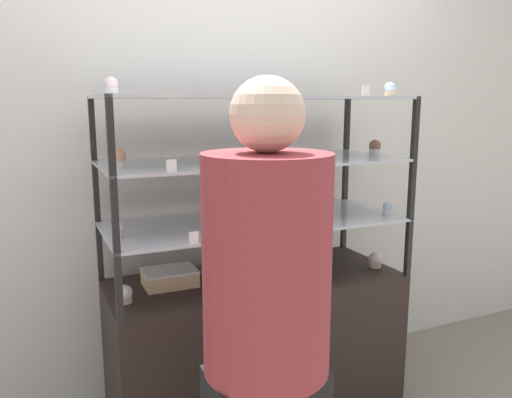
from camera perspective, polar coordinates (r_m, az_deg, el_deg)
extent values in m
cube|color=silver|center=(2.56, -3.86, 6.78)|extent=(8.00, 0.05, 2.60)
cube|color=black|center=(2.45, 0.00, -16.69)|extent=(1.32, 0.54, 0.70)
cube|color=black|center=(2.34, -17.43, -5.68)|extent=(0.02, 0.02, 0.27)
cube|color=black|center=(2.79, 9.99, -2.73)|extent=(0.02, 0.02, 0.27)
cube|color=black|center=(1.85, -15.40, -9.95)|extent=(0.02, 0.02, 0.27)
cube|color=black|center=(2.40, 17.02, -5.29)|extent=(0.02, 0.02, 0.27)
cube|color=#B7BCC6|center=(2.23, 0.00, -2.55)|extent=(1.32, 0.54, 0.01)
cube|color=black|center=(2.28, -17.81, 0.87)|extent=(0.02, 0.02, 0.27)
cube|color=black|center=(2.74, 10.18, 2.79)|extent=(0.02, 0.02, 0.27)
cube|color=black|center=(1.78, -15.83, -1.72)|extent=(0.02, 0.02, 0.27)
cube|color=black|center=(2.34, 17.38, 1.11)|extent=(0.02, 0.02, 0.27)
cube|color=#B7BCC6|center=(2.19, 0.00, 4.39)|extent=(1.32, 0.54, 0.01)
cube|color=black|center=(2.26, -18.20, 7.67)|extent=(0.02, 0.02, 0.27)
cube|color=black|center=(2.72, 10.36, 8.45)|extent=(0.02, 0.02, 0.27)
cube|color=black|center=(1.74, -16.29, 7.03)|extent=(0.02, 0.02, 0.27)
cube|color=black|center=(2.31, 17.75, 7.75)|extent=(0.02, 0.02, 0.27)
cube|color=#B7BCC6|center=(2.17, 0.00, 11.52)|extent=(1.32, 0.54, 0.01)
cylinder|color=brown|center=(2.23, 2.51, -1.34)|extent=(0.17, 0.17, 0.08)
cylinder|color=silver|center=(2.22, 2.52, -0.14)|extent=(0.18, 0.18, 0.01)
cube|color=#DBBC84|center=(2.24, -9.83, -8.94)|extent=(0.22, 0.16, 0.06)
cube|color=white|center=(2.22, -9.86, -8.06)|extent=(0.23, 0.16, 0.01)
cylinder|color=#CCB28C|center=(2.10, -14.79, -11.06)|extent=(0.06, 0.06, 0.02)
sphere|color=white|center=(2.09, -14.82, -10.31)|extent=(0.06, 0.06, 0.06)
cylinder|color=#CCB28C|center=(2.21, 1.49, -9.55)|extent=(0.06, 0.06, 0.02)
sphere|color=silver|center=(2.20, 1.49, -8.83)|extent=(0.06, 0.06, 0.06)
cylinder|color=white|center=(2.38, 7.07, -8.16)|extent=(0.06, 0.06, 0.02)
sphere|color=silver|center=(2.37, 7.08, -7.49)|extent=(0.06, 0.06, 0.06)
cylinder|color=#CCB28C|center=(2.52, 13.42, -7.29)|extent=(0.06, 0.06, 0.02)
sphere|color=silver|center=(2.51, 13.45, -6.66)|extent=(0.06, 0.06, 0.06)
cube|color=white|center=(2.17, 7.22, -9.74)|extent=(0.04, 0.00, 0.04)
cylinder|color=beige|center=(2.01, -15.55, -3.88)|extent=(0.04, 0.04, 0.02)
sphere|color=white|center=(2.01, -15.58, -3.19)|extent=(0.05, 0.05, 0.05)
cylinder|color=#CCB28C|center=(2.09, -4.28, -3.00)|extent=(0.04, 0.04, 0.02)
sphere|color=silver|center=(2.08, -4.29, -2.34)|extent=(0.05, 0.05, 0.05)
cylinder|color=white|center=(2.42, 14.78, -1.43)|extent=(0.04, 0.04, 0.02)
sphere|color=silver|center=(2.41, 14.81, -0.85)|extent=(0.05, 0.05, 0.05)
cube|color=white|center=(1.87, -7.13, -4.37)|extent=(0.04, 0.00, 0.04)
cylinder|color=beige|center=(1.97, -15.40, 3.91)|extent=(0.05, 0.05, 0.03)
sphere|color=#E5996B|center=(1.97, -15.44, 4.77)|extent=(0.06, 0.06, 0.06)
cylinder|color=white|center=(2.12, 0.41, 4.75)|extent=(0.05, 0.05, 0.03)
sphere|color=#F4EAB2|center=(2.12, 0.42, 5.55)|extent=(0.06, 0.06, 0.06)
cylinder|color=beige|center=(2.46, 13.41, 5.26)|extent=(0.05, 0.05, 0.03)
sphere|color=#8C5B42|center=(2.45, 13.44, 5.95)|extent=(0.06, 0.06, 0.06)
cube|color=white|center=(1.80, -9.64, 3.78)|extent=(0.04, 0.00, 0.04)
cylinder|color=white|center=(1.93, -16.18, 11.76)|extent=(0.05, 0.05, 0.03)
sphere|color=silver|center=(1.93, -16.23, 12.54)|extent=(0.05, 0.05, 0.05)
cylinder|color=beige|center=(2.10, 0.69, 12.05)|extent=(0.05, 0.05, 0.03)
sphere|color=#8C5B42|center=(2.10, 0.69, 12.77)|extent=(0.05, 0.05, 0.05)
cylinder|color=#CCB28C|center=(2.39, 15.02, 11.53)|extent=(0.05, 0.05, 0.03)
sphere|color=silver|center=(2.39, 15.05, 12.17)|extent=(0.05, 0.05, 0.05)
cube|color=white|center=(2.15, 12.47, 12.03)|extent=(0.04, 0.00, 0.04)
cylinder|color=#993338|center=(1.40, 1.22, -7.54)|extent=(0.36, 0.36, 0.63)
sphere|color=beige|center=(1.33, 1.29, 9.65)|extent=(0.20, 0.20, 0.20)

